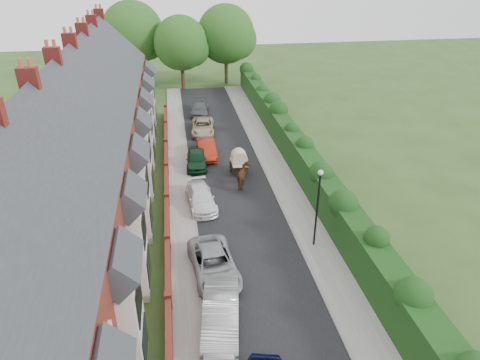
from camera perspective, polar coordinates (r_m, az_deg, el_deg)
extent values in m
plane|color=#2D4C1E|center=(22.96, 4.53, -15.43)|extent=(140.00, 140.00, 0.00)
cube|color=black|center=(31.62, -0.85, -1.94)|extent=(6.00, 58.00, 0.02)
cube|color=gray|center=(32.35, 6.35, -1.29)|extent=(2.20, 58.00, 0.12)
cube|color=gray|center=(31.36, -7.84, -2.39)|extent=(1.70, 58.00, 0.12)
cube|color=gray|center=(32.11, 4.54, -1.43)|extent=(0.18, 58.00, 0.13)
cube|color=gray|center=(31.37, -6.38, -2.28)|extent=(0.18, 58.00, 0.13)
cube|color=#183711|center=(32.29, 9.55, 0.81)|extent=(1.50, 58.00, 2.50)
cube|color=maroon|center=(29.75, -21.05, 1.09)|extent=(8.00, 40.00, 6.50)
cube|color=#2D2F35|center=(28.54, -22.15, 6.93)|extent=(8.00, 40.20, 8.00)
cube|color=silver|center=(15.36, -16.86, -21.09)|extent=(0.12, 1.20, 1.60)
cube|color=silver|center=(18.65, -14.12, -17.85)|extent=(0.70, 2.40, 5.20)
cube|color=black|center=(19.47, -12.54, -20.29)|extent=(0.06, 1.80, 1.60)
cube|color=black|center=(17.79, -13.35, -15.09)|extent=(0.06, 1.80, 1.60)
cube|color=#2D2F35|center=(16.71, -15.83, -10.60)|extent=(1.70, 2.60, 1.70)
cube|color=#3F2D2D|center=(21.26, -14.13, -16.81)|extent=(0.08, 0.90, 2.10)
cube|color=silver|center=(19.02, -15.28, -9.77)|extent=(0.12, 1.20, 1.60)
cube|color=silver|center=(22.45, -13.33, -8.76)|extent=(0.70, 2.40, 5.20)
cube|color=black|center=(23.13, -12.08, -11.10)|extent=(0.06, 1.80, 1.60)
cube|color=black|center=(21.73, -12.70, -6.15)|extent=(0.06, 1.80, 1.60)
cube|color=#2D2F35|center=(20.86, -14.63, -2.13)|extent=(1.70, 2.60, 1.70)
cube|color=#3F2D2D|center=(25.08, -13.42, -8.82)|extent=(0.08, 0.90, 2.10)
cube|color=silver|center=(23.19, -14.31, -2.29)|extent=(0.12, 1.20, 1.60)
cube|color=silver|center=(26.64, -12.81, -2.40)|extent=(0.70, 2.40, 5.20)
cube|color=black|center=(27.22, -11.77, -4.53)|extent=(0.06, 1.80, 1.60)
cube|color=black|center=(26.04, -12.27, -0.06)|extent=(0.06, 1.80, 1.60)
cube|color=#2D2F35|center=(25.32, -13.85, 3.46)|extent=(1.70, 2.60, 1.70)
cube|color=#3F2D2D|center=(29.25, -12.93, -3.03)|extent=(0.08, 0.90, 2.10)
cube|color=silver|center=(27.64, -13.64, 2.85)|extent=(0.12, 1.20, 1.60)
cube|color=silver|center=(31.08, -12.43, 2.18)|extent=(0.70, 2.40, 5.20)
cube|color=black|center=(31.58, -11.55, 0.27)|extent=(0.06, 1.80, 1.60)
cube|color=black|center=(30.57, -11.97, 4.26)|extent=(0.06, 1.80, 1.60)
cube|color=#2D2F35|center=(29.95, -13.30, 7.34)|extent=(1.70, 2.60, 1.70)
cube|color=#3F2D2D|center=(33.66, -12.57, 1.29)|extent=(0.08, 0.90, 2.10)
cube|color=silver|center=(32.25, -13.16, 6.54)|extent=(0.12, 1.20, 1.60)
cube|color=silver|center=(35.66, -12.15, 5.61)|extent=(0.70, 2.40, 5.20)
cube|color=black|center=(36.10, -11.38, 3.89)|extent=(0.06, 1.80, 1.60)
cube|color=black|center=(35.22, -11.74, 7.46)|extent=(0.06, 1.80, 1.60)
cube|color=#2D2F35|center=(34.68, -12.90, 10.17)|extent=(1.70, 2.60, 1.70)
cube|color=#3F2D2D|center=(38.21, -12.29, 4.59)|extent=(0.08, 0.90, 2.10)
cube|color=silver|center=(36.96, -12.80, 9.30)|extent=(0.12, 1.20, 1.60)
cube|color=silver|center=(40.35, -11.93, 8.24)|extent=(0.70, 2.40, 5.20)
cube|color=black|center=(40.73, -11.25, 6.70)|extent=(0.06, 1.80, 1.60)
cube|color=black|center=(39.95, -11.56, 9.91)|extent=(0.06, 1.80, 1.60)
cube|color=#2D2F35|center=(39.48, -12.58, 12.32)|extent=(1.70, 2.60, 1.70)
cube|color=#3F2D2D|center=(42.86, -12.07, 7.18)|extent=(0.08, 0.90, 2.10)
cube|color=silver|center=(41.73, -12.52, 11.44)|extent=(0.12, 1.20, 1.60)
cube|color=silver|center=(45.10, -11.76, 10.33)|extent=(0.70, 2.40, 5.20)
cube|color=black|center=(45.44, -11.14, 8.92)|extent=(0.06, 1.80, 1.60)
cube|color=black|center=(44.75, -11.42, 11.83)|extent=(0.06, 1.80, 1.60)
cube|color=#2D2F35|center=(44.33, -12.34, 14.01)|extent=(1.70, 2.60, 1.70)
cube|color=#3F2D2D|center=(47.58, -11.89, 9.26)|extent=(0.08, 0.90, 2.10)
cube|color=silver|center=(46.56, -12.29, 13.13)|extent=(0.12, 1.20, 1.60)
cube|color=maroon|center=(22.86, -26.21, 11.36)|extent=(0.90, 0.50, 1.60)
cylinder|color=#9C4A2F|center=(22.71, -27.21, 13.57)|extent=(0.20, 0.20, 0.50)
cylinder|color=#9C4A2F|center=(22.60, -26.23, 13.72)|extent=(0.20, 0.20, 0.50)
cube|color=maroon|center=(27.56, -23.58, 14.29)|extent=(0.90, 0.50, 1.60)
cylinder|color=#9C4A2F|center=(27.44, -24.38, 16.15)|extent=(0.20, 0.20, 0.50)
cylinder|color=#9C4A2F|center=(27.34, -23.55, 16.27)|extent=(0.20, 0.20, 0.50)
cube|color=maroon|center=(32.35, -21.68, 16.35)|extent=(0.90, 0.50, 1.60)
cylinder|color=#9C4A2F|center=(32.25, -22.35, 17.94)|extent=(0.20, 0.20, 0.50)
cylinder|color=#9C4A2F|center=(32.16, -21.63, 18.04)|extent=(0.20, 0.20, 0.50)
cube|color=maroon|center=(37.19, -20.25, 17.86)|extent=(0.90, 0.50, 1.60)
cylinder|color=#9C4A2F|center=(37.10, -20.82, 19.25)|extent=(0.20, 0.20, 0.50)
cylinder|color=#9C4A2F|center=(37.03, -20.18, 19.33)|extent=(0.20, 0.20, 0.50)
cube|color=maroon|center=(42.08, -19.13, 19.01)|extent=(0.90, 0.50, 1.60)
cylinder|color=#9C4A2F|center=(42.00, -19.63, 20.24)|extent=(0.20, 0.20, 0.50)
cylinder|color=#9C4A2F|center=(41.93, -19.06, 20.32)|extent=(0.20, 0.20, 0.50)
cube|color=maroon|center=(46.98, -18.24, 19.92)|extent=(0.90, 0.50, 1.60)
cylinder|color=#9C4A2F|center=(46.91, -18.67, 21.03)|extent=(0.20, 0.20, 0.50)
cylinder|color=#9C4A2F|center=(46.85, -18.16, 21.09)|extent=(0.20, 0.20, 0.50)
cube|color=maroon|center=(20.51, -9.43, -20.70)|extent=(0.30, 4.70, 0.90)
cube|color=maroon|center=(24.14, -9.57, -11.83)|extent=(0.30, 4.70, 0.90)
cube|color=maroon|center=(28.19, -9.67, -5.39)|extent=(0.30, 4.70, 0.90)
cube|color=maroon|center=(32.50, -9.74, -0.61)|extent=(0.30, 4.70, 0.90)
cube|color=maroon|center=(36.99, -9.79, 3.03)|extent=(0.30, 4.70, 0.90)
cube|color=maroon|center=(41.60, -9.83, 5.87)|extent=(0.30, 4.70, 0.90)
cube|color=maroon|center=(46.29, -9.87, 8.14)|extent=(0.30, 4.70, 0.90)
cube|color=maroon|center=(22.19, -9.52, -15.72)|extent=(0.35, 0.35, 1.10)
cube|color=maroon|center=(26.06, -9.64, -8.19)|extent=(0.35, 0.35, 1.10)
cube|color=maroon|center=(30.27, -9.72, -2.67)|extent=(0.35, 0.35, 1.10)
cube|color=maroon|center=(34.69, -9.78, 1.47)|extent=(0.35, 0.35, 1.10)
cube|color=maroon|center=(39.24, -9.82, 4.66)|extent=(0.35, 0.35, 1.10)
cube|color=maroon|center=(43.90, -9.86, 7.19)|extent=(0.35, 0.35, 1.10)
cube|color=maroon|center=(48.62, -9.89, 9.22)|extent=(0.35, 0.35, 1.10)
cylinder|color=black|center=(25.38, 10.19, -4.28)|extent=(0.12, 0.12, 4.80)
cylinder|color=black|center=(24.19, 10.67, 0.65)|extent=(0.20, 0.20, 0.10)
sphere|color=silver|center=(24.12, 10.70, 0.97)|extent=(0.32, 0.32, 0.32)
cylinder|color=#332316|center=(57.77, -7.69, 14.21)|extent=(0.50, 0.50, 4.75)
sphere|color=#1C4C19|center=(57.06, -7.92, 17.64)|extent=(6.80, 6.80, 6.80)
sphere|color=#1C4C19|center=(57.52, -6.47, 17.13)|extent=(4.76, 4.76, 4.76)
cylinder|color=#332316|center=(60.09, -1.86, 15.20)|extent=(0.50, 0.50, 5.25)
sphere|color=#1C4C19|center=(59.37, -1.92, 18.87)|extent=(7.60, 7.60, 7.60)
sphere|color=#1C4C19|center=(59.99, -0.43, 18.26)|extent=(5.32, 5.32, 5.32)
cylinder|color=#332316|center=(60.77, -13.67, 14.73)|extent=(0.50, 0.50, 5.50)
sphere|color=#1C4C19|center=(60.04, -14.12, 18.50)|extent=(8.00, 8.00, 8.00)
sphere|color=#1C4C19|center=(60.35, -12.43, 17.98)|extent=(5.60, 5.60, 5.60)
imported|color=#9E9EA2|center=(20.98, -2.58, -17.50)|extent=(2.36, 4.98, 1.58)
imported|color=#9FA1A6|center=(23.89, -3.50, -11.13)|extent=(2.86, 5.26, 1.40)
imported|color=white|center=(30.06, -5.26, -2.39)|extent=(2.24, 4.56, 1.28)
imported|color=black|center=(35.72, -5.81, 2.82)|extent=(1.95, 4.23, 1.40)
imported|color=maroon|center=(37.60, -4.48, 4.19)|extent=(1.58, 4.27, 1.39)
imported|color=tan|center=(42.81, -4.98, 7.10)|extent=(2.54, 4.85, 1.30)
imported|color=#4C4F52|center=(48.32, -5.40, 9.57)|extent=(2.47, 4.95, 1.38)
imported|color=#4A2C1B|center=(32.27, 0.51, 0.46)|extent=(1.40, 2.24, 1.76)
cube|color=black|center=(34.27, -0.10, 2.03)|extent=(1.13, 1.89, 0.47)
cylinder|color=#BEAC93|center=(33.98, -0.11, 3.03)|extent=(1.23, 1.18, 1.23)
cube|color=#BEAC93|center=(34.16, -0.11, 2.38)|extent=(1.24, 1.93, 0.04)
cylinder|color=black|center=(34.85, -1.24, 1.80)|extent=(0.08, 0.85, 0.85)
cylinder|color=black|center=(35.02, 0.74, 1.94)|extent=(0.08, 0.85, 0.85)
cylinder|color=black|center=(33.28, -0.39, 1.30)|extent=(0.06, 1.70, 0.06)
cylinder|color=black|center=(33.37, 0.73, 1.38)|extent=(0.06, 1.70, 0.06)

